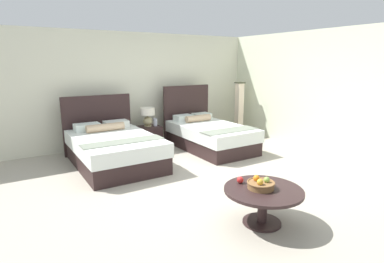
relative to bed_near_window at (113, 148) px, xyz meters
name	(u,v)px	position (x,y,z in m)	size (l,w,h in m)	color
ground_plane	(211,181)	(1.08, -1.66, -0.33)	(9.58, 9.67, 0.02)	#A39B8C
wall_back	(138,89)	(1.08, 1.37, 0.96)	(9.58, 0.12, 2.55)	beige
wall_side_right	(316,91)	(4.08, -1.26, 0.96)	(0.12, 5.27, 2.55)	beige
bed_near_window	(113,148)	(0.00, 0.00, 0.00)	(1.42, 2.10, 1.22)	#2D1D1D
bed_near_corner	(208,134)	(2.17, 0.01, 0.00)	(1.24, 2.11, 1.34)	#2D1D1D
nightstand	(148,136)	(1.08, 0.84, -0.08)	(0.53, 0.45, 0.47)	#2D1D1D
table_lamp	(147,115)	(1.08, 0.86, 0.41)	(0.33, 0.33, 0.42)	tan
vase	(155,122)	(1.24, 0.80, 0.24)	(0.09, 0.09, 0.17)	#B4B7C8
coffee_table	(263,197)	(0.81, -3.10, 0.03)	(0.93, 0.93, 0.44)	#2D1D1D
fruit_bowl	(261,184)	(0.79, -3.08, 0.18)	(0.33, 0.33, 0.15)	brown
loose_apple	(240,180)	(0.69, -2.82, 0.16)	(0.08, 0.08, 0.08)	red
floor_lamp_corner	(239,109)	(3.60, 0.69, 0.37)	(0.21, 0.21, 1.38)	#2B2D1B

